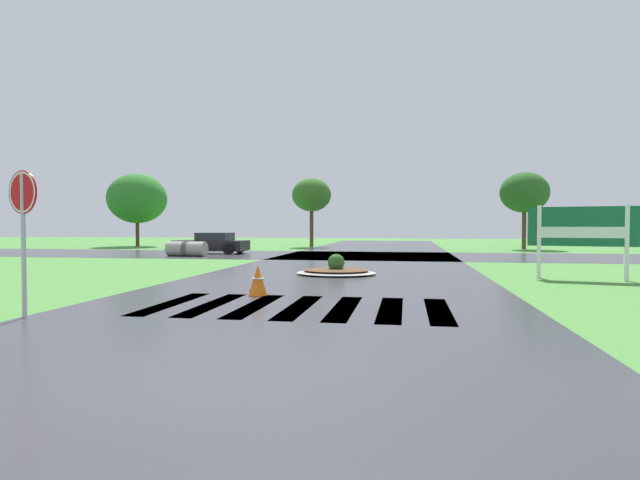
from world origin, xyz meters
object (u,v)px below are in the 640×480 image
(estate_billboard, at_px, (582,230))
(traffic_cone, at_px, (258,280))
(median_island, at_px, (336,270))
(car_white_sedan, at_px, (212,244))
(drainage_pipe_stack, at_px, (187,249))
(stop_sign, at_px, (23,208))

(estate_billboard, distance_m, traffic_cone, 9.95)
(estate_billboard, xyz_separation_m, median_island, (-7.45, 0.30, -1.35))
(estate_billboard, distance_m, car_white_sedan, 20.15)
(car_white_sedan, bearing_deg, drainage_pipe_stack, 85.51)
(traffic_cone, bearing_deg, median_island, 78.02)
(median_island, xyz_separation_m, traffic_cone, (-1.11, -5.25, 0.21))
(median_island, bearing_deg, car_white_sedan, 127.52)
(median_island, distance_m, car_white_sedan, 14.54)
(estate_billboard, xyz_separation_m, traffic_cone, (-8.56, -4.95, -1.14))
(median_island, xyz_separation_m, car_white_sedan, (-8.85, 11.52, 0.43))
(estate_billboard, bearing_deg, traffic_cone, 42.66)
(stop_sign, bearing_deg, estate_billboard, 53.59)
(stop_sign, bearing_deg, median_island, 81.69)
(median_island, distance_m, traffic_cone, 5.37)
(car_white_sedan, xyz_separation_m, drainage_pipe_stack, (-0.28, -2.85, -0.18))
(car_white_sedan, relative_size, drainage_pipe_stack, 1.93)
(traffic_cone, bearing_deg, estate_billboard, 30.04)
(traffic_cone, bearing_deg, drainage_pipe_stack, 119.94)
(stop_sign, xyz_separation_m, estate_billboard, (11.74, 8.45, -0.43))
(traffic_cone, bearing_deg, car_white_sedan, 114.76)
(stop_sign, height_order, estate_billboard, stop_sign)
(stop_sign, bearing_deg, traffic_cone, 65.59)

